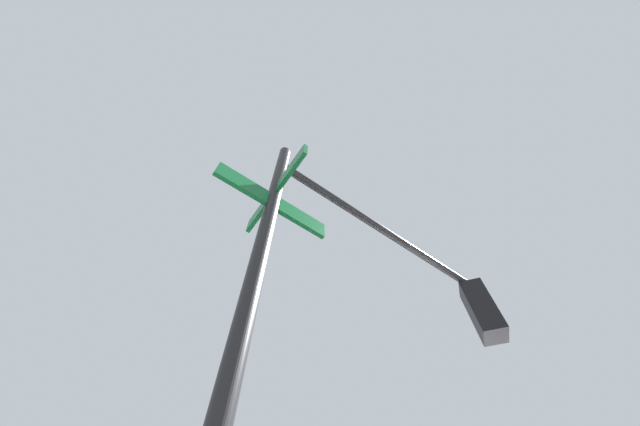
% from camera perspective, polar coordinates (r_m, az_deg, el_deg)
% --- Properties ---
extents(traffic_signal_near, '(2.41, 3.00, 5.52)m').
position_cam_1_polar(traffic_signal_near, '(3.26, 12.91, -13.87)').
color(traffic_signal_near, black).
rests_on(traffic_signal_near, ground_plane).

